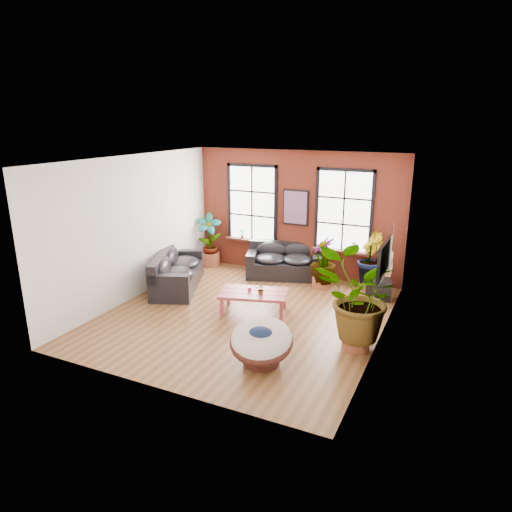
{
  "coord_description": "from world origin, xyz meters",
  "views": [
    {
      "loc": [
        4.31,
        -8.57,
        4.31
      ],
      "look_at": [
        0.0,
        0.6,
        1.25
      ],
      "focal_mm": 32.0,
      "sensor_mm": 36.0,
      "label": 1
    }
  ],
  "objects_px": {
    "coffee_table": "(254,294)",
    "sofa_back": "(284,261)",
    "papasan_chair": "(261,341)",
    "sofa_left": "(175,272)"
  },
  "relations": [
    {
      "from": "sofa_left",
      "to": "papasan_chair",
      "type": "distance_m",
      "value": 4.55
    },
    {
      "from": "sofa_back",
      "to": "sofa_left",
      "type": "relative_size",
      "value": 0.87
    },
    {
      "from": "sofa_back",
      "to": "coffee_table",
      "type": "xyz_separation_m",
      "value": [
        0.3,
        -2.66,
        0.01
      ]
    },
    {
      "from": "sofa_back",
      "to": "coffee_table",
      "type": "distance_m",
      "value": 2.68
    },
    {
      "from": "sofa_left",
      "to": "coffee_table",
      "type": "height_order",
      "value": "sofa_left"
    },
    {
      "from": "sofa_back",
      "to": "papasan_chair",
      "type": "distance_m",
      "value": 4.92
    },
    {
      "from": "coffee_table",
      "to": "papasan_chair",
      "type": "relative_size",
      "value": 1.19
    },
    {
      "from": "coffee_table",
      "to": "sofa_back",
      "type": "bearing_deg",
      "value": 80.4
    },
    {
      "from": "coffee_table",
      "to": "papasan_chair",
      "type": "xyz_separation_m",
      "value": [
        1.13,
        -2.05,
        0.01
      ]
    },
    {
      "from": "sofa_left",
      "to": "coffee_table",
      "type": "distance_m",
      "value": 2.64
    }
  ]
}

